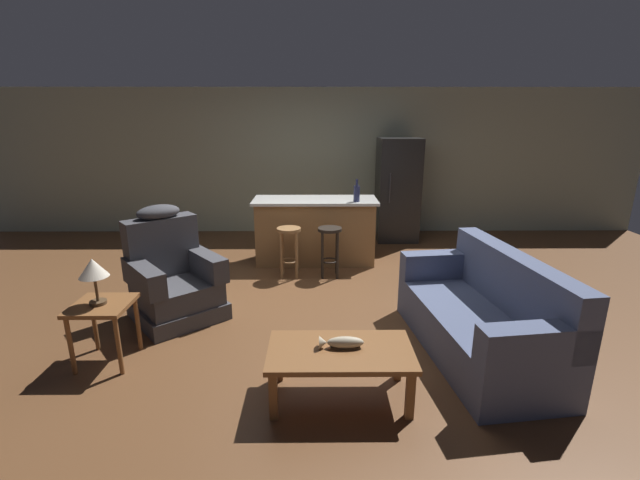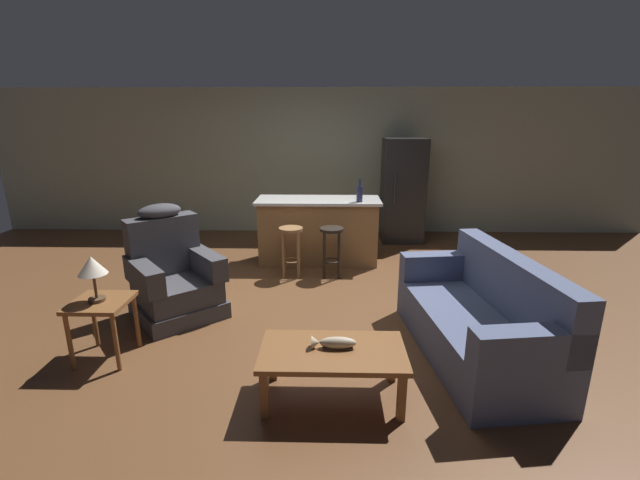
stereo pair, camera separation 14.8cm
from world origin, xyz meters
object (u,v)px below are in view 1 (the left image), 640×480
at_px(kitchen_island, 315,230).
at_px(bar_stool_right, 330,243).
at_px(bar_stool_left, 289,243).
at_px(coffee_table, 340,356).
at_px(end_table, 103,314).
at_px(couch, 482,318).
at_px(table_lamp, 93,270).
at_px(refrigerator, 397,190).
at_px(bottle_tall_green, 357,193).
at_px(fish_figurine, 341,343).
at_px(recliner_near_lamp, 173,279).

xyz_separation_m(kitchen_island, bar_stool_right, (0.20, -0.63, -0.01)).
distance_m(kitchen_island, bar_stool_left, 0.72).
xyz_separation_m(coffee_table, end_table, (-2.04, 0.53, 0.10)).
relative_size(couch, table_lamp, 4.85).
relative_size(coffee_table, bar_stool_left, 1.62).
height_order(couch, table_lamp, table_lamp).
bearing_deg(refrigerator, bottle_tall_green, -121.08).
height_order(bar_stool_left, bar_stool_right, same).
xyz_separation_m(table_lamp, kitchen_island, (1.85, 2.75, -0.39)).
relative_size(coffee_table, kitchen_island, 0.61).
xyz_separation_m(bar_stool_right, refrigerator, (1.23, 1.83, 0.41)).
xyz_separation_m(coffee_table, fish_figurine, (0.00, 0.02, 0.10)).
bearing_deg(kitchen_island, bar_stool_right, -72.60).
height_order(coffee_table, couch, couch).
bearing_deg(kitchen_island, fish_figurine, -86.39).
bearing_deg(recliner_near_lamp, couch, 35.49).
distance_m(coffee_table, refrigerator, 4.66).
relative_size(fish_figurine, kitchen_island, 0.19).
bearing_deg(refrigerator, recliner_near_lamp, -134.51).
height_order(fish_figurine, end_table, end_table).
relative_size(recliner_near_lamp, bar_stool_left, 1.76).
bearing_deg(bar_stool_right, couch, -55.92).
distance_m(fish_figurine, couch, 1.48).
bearing_deg(table_lamp, end_table, 28.42).
bearing_deg(bar_stool_left, coffee_table, -78.25).
bearing_deg(fish_figurine, bottle_tall_green, 82.90).
relative_size(refrigerator, bottle_tall_green, 5.55).
bearing_deg(recliner_near_lamp, table_lamp, -58.79).
height_order(kitchen_island, bar_stool_right, kitchen_island).
xyz_separation_m(end_table, bottle_tall_green, (2.42, 2.55, 0.61)).
height_order(coffee_table, end_table, end_table).
bearing_deg(coffee_table, kitchen_island, 93.49).
height_order(table_lamp, kitchen_island, table_lamp).
relative_size(table_lamp, kitchen_island, 0.23).
height_order(couch, kitchen_island, kitchen_island).
bearing_deg(recliner_near_lamp, end_table, -57.99).
bearing_deg(fish_figurine, bar_stool_right, 90.16).
bearing_deg(coffee_table, end_table, 165.38).
xyz_separation_m(end_table, bar_stool_right, (2.03, 2.11, 0.01)).
xyz_separation_m(coffee_table, kitchen_island, (-0.20, 3.27, 0.11)).
distance_m(fish_figurine, table_lamp, 2.16).
xyz_separation_m(coffee_table, table_lamp, (-2.05, 0.52, 0.50)).
relative_size(coffee_table, bar_stool_right, 1.62).
xyz_separation_m(bar_stool_left, refrigerator, (1.77, 1.83, 0.41)).
distance_m(bar_stool_left, bottle_tall_green, 1.19).
bearing_deg(end_table, fish_figurine, -13.97).
distance_m(couch, bar_stool_right, 2.38).
height_order(bar_stool_right, refrigerator, refrigerator).
height_order(kitchen_island, bar_stool_left, kitchen_island).
bearing_deg(bottle_tall_green, coffee_table, -97.13).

